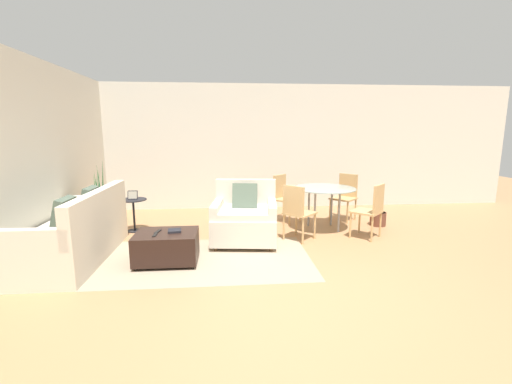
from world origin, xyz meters
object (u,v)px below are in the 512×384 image
potted_plant (101,217)px  picture_frame (133,195)px  armchair (245,219)px  dining_chair_far_left (284,195)px  book_stack (175,231)px  potted_plant_small (378,215)px  side_table (134,209)px  dining_table (324,193)px  dining_chair_near_right (372,208)px  dining_chair_far_right (346,194)px  couch (75,237)px  tv_remote_primary (158,231)px  ottoman (167,246)px  tv_remote_secondary (155,235)px  dining_chair_near_left (297,209)px

potted_plant → picture_frame: (0.59, -0.10, 0.40)m
armchair → picture_frame: bearing=158.4°
potted_plant → dining_chair_far_left: bearing=6.5°
book_stack → picture_frame: 1.75m
picture_frame → dining_chair_far_left: 2.76m
picture_frame → potted_plant_small: bearing=-0.2°
picture_frame → potted_plant_small: potted_plant_small is taller
side_table → dining_table: dining_table is taller
dining_chair_near_right → dining_chair_far_right: 1.23m
armchair → side_table: 2.04m
couch → book_stack: couch is taller
picture_frame → dining_chair_near_right: bearing=-10.9°
dining_table → dining_chair_near_right: bearing=-45.0°
couch → tv_remote_primary: 1.16m
armchair → dining_table: (1.44, 0.61, 0.29)m
dining_chair_far_left → ottoman: bearing=-133.9°
tv_remote_primary → dining_table: size_ratio=0.15×
potted_plant → potted_plant_small: potted_plant is taller
tv_remote_secondary → dining_chair_far_left: (2.03, 2.09, 0.10)m
dining_chair_near_right → potted_plant_small: bearing=58.0°
couch → dining_chair_far_right: (4.40, 1.75, 0.20)m
armchair → book_stack: (-0.98, -0.73, 0.06)m
dining_table → dining_chair_near_left: (-0.62, -0.62, -0.15)m
dining_chair_near_right → dining_chair_far_left: same height
tv_remote_secondary → dining_chair_near_left: dining_chair_near_left is taller
ottoman → tv_remote_primary: (-0.12, 0.05, 0.19)m
tv_remote_secondary → potted_plant: potted_plant is taller
couch → armchair: 2.40m
tv_remote_primary → tv_remote_secondary: bearing=-92.2°
side_table → dining_chair_near_left: dining_chair_near_left is taller
dining_chair_near_right → dining_chair_far_left: (-1.23, 1.23, 0.00)m
ottoman → tv_remote_primary: 0.23m
ottoman → book_stack: (0.11, 0.03, 0.20)m
book_stack → potted_plant_small: size_ratio=0.25×
side_table → dining_chair_near_right: 4.02m
picture_frame → dining_table: 3.34m
book_stack → potted_plant_small: potted_plant_small is taller
dining_chair_far_left → picture_frame: bearing=-170.1°
ottoman → dining_chair_near_right: bearing=13.5°
armchair → tv_remote_primary: armchair is taller
armchair → potted_plant_small: armchair is taller
armchair → tv_remote_secondary: (-1.21, -0.87, 0.05)m
side_table → dining_chair_near_left: bearing=-15.6°
book_stack → dining_chair_far_left: dining_chair_far_left is taller
picture_frame → dining_chair_far_right: bearing=6.8°
side_table → dining_chair_near_left: 2.82m
book_stack → side_table: 1.74m
ottoman → dining_chair_far_left: bearing=46.1°
dining_table → dining_chair_far_left: dining_chair_far_left is taller
book_stack → dining_chair_far_left: 2.66m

